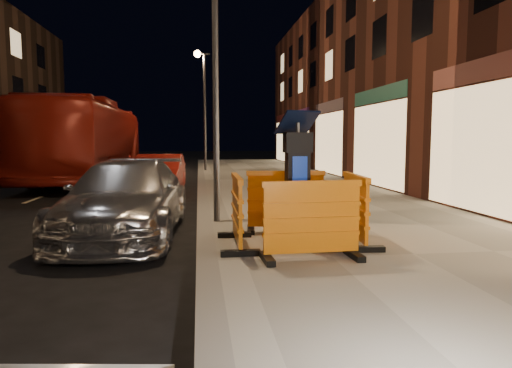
{
  "coord_description": "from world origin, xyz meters",
  "views": [
    {
      "loc": [
        -0.1,
        -6.14,
        1.82
      ],
      "look_at": [
        0.8,
        1.0,
        1.1
      ],
      "focal_mm": 32.0,
      "sensor_mm": 36.0,
      "label": 1
    }
  ],
  "objects": [
    {
      "name": "kerb",
      "position": [
        0.0,
        0.0,
        0.07
      ],
      "size": [
        0.3,
        60.0,
        0.15
      ],
      "primitive_type": "cube",
      "color": "slate",
      "rests_on": "ground"
    },
    {
      "name": "barrier_kerbside",
      "position": [
        0.48,
        0.83,
        0.7
      ],
      "size": [
        0.59,
        1.41,
        1.1
      ],
      "primitive_type": "cube",
      "rotation": [
        0.0,
        0.0,
        1.56
      ],
      "color": "orange",
      "rests_on": "sidewalk"
    },
    {
      "name": "ground_plane",
      "position": [
        0.0,
        0.0,
        0.0
      ],
      "size": [
        120.0,
        120.0,
        0.0
      ],
      "primitive_type": "plane",
      "color": "black",
      "rests_on": "ground"
    },
    {
      "name": "barrier_bldgside",
      "position": [
        2.38,
        0.83,
        0.7
      ],
      "size": [
        0.69,
        1.45,
        1.1
      ],
      "primitive_type": "cube",
      "rotation": [
        0.0,
        0.0,
        1.49
      ],
      "color": "orange",
      "rests_on": "sidewalk"
    },
    {
      "name": "barrier_front",
      "position": [
        1.43,
        -0.12,
        0.7
      ],
      "size": [
        1.43,
        0.64,
        1.1
      ],
      "primitive_type": "cube",
      "rotation": [
        0.0,
        0.0,
        0.04
      ],
      "color": "orange",
      "rests_on": "sidewalk"
    },
    {
      "name": "car_red",
      "position": [
        -1.35,
        8.65,
        0.0
      ],
      "size": [
        1.54,
        4.04,
        1.32
      ],
      "primitive_type": "imported",
      "rotation": [
        0.0,
        0.0,
        -0.04
      ],
      "color": "#A31E15",
      "rests_on": "ground"
    },
    {
      "name": "parking_kiosk",
      "position": [
        1.43,
        0.83,
        1.13
      ],
      "size": [
        0.65,
        0.65,
        1.97
      ],
      "primitive_type": "cube",
      "rotation": [
        0.0,
        0.0,
        -0.04
      ],
      "color": "black",
      "rests_on": "sidewalk"
    },
    {
      "name": "street_lamp_mid",
      "position": [
        0.25,
        3.0,
        3.15
      ],
      "size": [
        0.12,
        0.12,
        6.0
      ],
      "primitive_type": "cylinder",
      "color": "#3F3F44",
      "rests_on": "sidewalk"
    },
    {
      "name": "sidewalk",
      "position": [
        3.0,
        0.0,
        0.07
      ],
      "size": [
        6.0,
        60.0,
        0.15
      ],
      "primitive_type": "cube",
      "color": "gray",
      "rests_on": "ground"
    },
    {
      "name": "street_lamp_far",
      "position": [
        0.25,
        18.0,
        3.15
      ],
      "size": [
        0.12,
        0.12,
        6.0
      ],
      "primitive_type": "cylinder",
      "color": "#3F3F44",
      "rests_on": "sidewalk"
    },
    {
      "name": "bus_doubledecker",
      "position": [
        -4.77,
        14.16,
        0.0
      ],
      "size": [
        3.0,
        12.18,
        3.38
      ],
      "primitive_type": "imported",
      "rotation": [
        0.0,
        0.0,
        0.01
      ],
      "color": "maroon",
      "rests_on": "ground"
    },
    {
      "name": "barrier_back",
      "position": [
        1.43,
        1.78,
        0.7
      ],
      "size": [
        1.46,
        0.71,
        1.1
      ],
      "primitive_type": "cube",
      "rotation": [
        0.0,
        0.0,
        -0.1
      ],
      "color": "orange",
      "rests_on": "sidewalk"
    },
    {
      "name": "car_silver",
      "position": [
        -1.45,
        2.55,
        0.0
      ],
      "size": [
        2.2,
        4.92,
        1.4
      ],
      "primitive_type": "imported",
      "rotation": [
        0.0,
        0.0,
        -0.05
      ],
      "color": "silver",
      "rests_on": "ground"
    }
  ]
}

